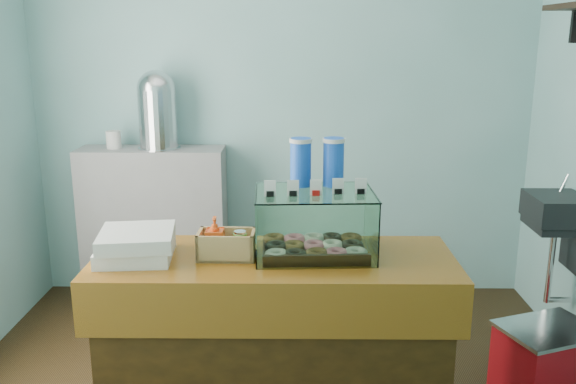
{
  "coord_description": "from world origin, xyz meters",
  "views": [
    {
      "loc": [
        0.09,
        -2.79,
        1.85
      ],
      "look_at": [
        0.06,
        -0.15,
        1.17
      ],
      "focal_mm": 38.0,
      "sensor_mm": 36.0,
      "label": 1
    }
  ],
  "objects_px": {
    "display_case": "(315,217)",
    "red_cooler": "(546,364)",
    "counter": "(275,348)",
    "coffee_urn": "(157,108)"
  },
  "relations": [
    {
      "from": "display_case",
      "to": "red_cooler",
      "type": "relative_size",
      "value": 0.96
    },
    {
      "from": "counter",
      "to": "display_case",
      "type": "distance_m",
      "value": 0.63
    },
    {
      "from": "coffee_urn",
      "to": "counter",
      "type": "bearing_deg",
      "value": -61.9
    },
    {
      "from": "counter",
      "to": "coffee_urn",
      "type": "xyz_separation_m",
      "value": [
        -0.84,
        1.57,
        0.92
      ]
    },
    {
      "from": "counter",
      "to": "red_cooler",
      "type": "relative_size",
      "value": 2.84
    },
    {
      "from": "counter",
      "to": "display_case",
      "type": "height_order",
      "value": "display_case"
    },
    {
      "from": "display_case",
      "to": "red_cooler",
      "type": "bearing_deg",
      "value": 7.95
    },
    {
      "from": "display_case",
      "to": "red_cooler",
      "type": "height_order",
      "value": "display_case"
    },
    {
      "from": "display_case",
      "to": "coffee_urn",
      "type": "relative_size",
      "value": 1.02
    },
    {
      "from": "red_cooler",
      "to": "coffee_urn",
      "type": "bearing_deg",
      "value": 129.89
    }
  ]
}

